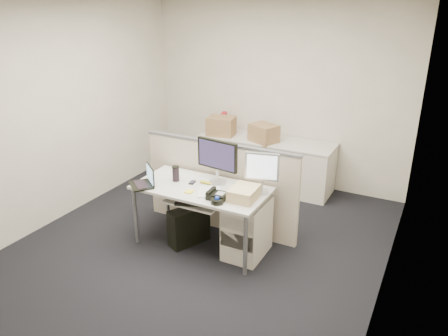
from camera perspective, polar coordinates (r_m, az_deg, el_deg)
The scene contains 28 objects.
floor at distance 5.24m, azimuth -2.82°, elevation -9.87°, with size 4.00×4.50×0.01m, color black.
wall_back at distance 6.65m, azimuth 6.84°, elevation 9.51°, with size 4.00×0.02×2.70m, color #B7B29E.
wall_front at distance 3.10m, azimuth -24.75°, elevation -6.93°, with size 4.00×0.02×2.70m, color #B7B29E.
wall_left at distance 5.91m, azimuth -20.23°, elevation 6.81°, with size 0.02×4.50×2.70m, color #B7B29E.
wall_right at distance 4.09m, azimuth 21.84°, elevation 0.33°, with size 0.02×4.50×2.70m, color #B7B29E.
desk at distance 4.92m, azimuth -2.96°, elevation -3.20°, with size 1.50×0.75×0.73m.
keyboard_tray at distance 4.80m, azimuth -4.04°, elevation -4.48°, with size 0.62×0.32×0.02m, color #B3B1A9.
drawer_pedestal at distance 4.89m, azimuth 3.05°, elevation -7.85°, with size 0.40×0.55×0.65m, color beige.
cubicle_partition at distance 5.32m, azimuth -0.53°, elevation -2.54°, with size 2.00×0.06×1.10m, color beige.
back_counter at distance 6.64m, azimuth 5.47°, elevation 0.64°, with size 2.00×0.60×0.72m, color beige.
monitor_main at distance 4.89m, azimuth -0.88°, elevation 0.78°, with size 0.52×0.20×0.52m, color black.
monitor_small at distance 4.69m, azimuth 4.97°, elevation -0.69°, with size 0.37×0.18×0.45m, color #B7B7BC.
laptop at distance 4.96m, azimuth -10.84°, elevation -1.10°, with size 0.30×0.23×0.23m, color black.
trackball at distance 4.50m, azimuth -0.92°, elevation -4.35°, with size 0.13×0.13×0.05m, color black.
desk_phone at distance 4.60m, azimuth -0.88°, elevation -3.66°, with size 0.20×0.17×0.06m, color black.
paper_stack at distance 4.76m, azimuth -1.90°, elevation -3.13°, with size 0.24×0.30×0.01m, color silver.
sticky_pad at distance 4.77m, azimuth -4.59°, elevation -3.11°, with size 0.08×0.08×0.01m, color yellow.
travel_mug at distance 5.05m, azimuth -6.32°, elevation -0.80°, with size 0.08×0.08×0.17m, color black.
banana at distance 4.96m, azimuth -2.40°, elevation -1.90°, with size 0.17×0.04×0.04m, color gold.
cellphone at distance 5.00m, azimuth -4.18°, elevation -1.90°, with size 0.05×0.10×0.01m, color black.
manila_folders at distance 4.59m, azimuth 2.64°, elevation -3.30°, with size 0.27×0.34×0.13m, color tan.
keyboard at distance 4.74m, azimuth -3.78°, elevation -4.55°, with size 0.43×0.15×0.02m, color black.
pc_tower_desk at distance 5.15m, azimuth -4.61°, elevation -7.54°, with size 0.19×0.48×0.45m, color black.
pc_tower_spare_dark at distance 7.20m, azimuth -2.01°, elevation 1.28°, with size 0.20×0.49×0.46m, color black.
pc_tower_spare_silver at distance 7.33m, azimuth -3.72°, elevation 1.38°, with size 0.17×0.42×0.40m, color #B7B7BC.
cardboard_box_left at distance 6.65m, azimuth -0.37°, elevation 5.42°, with size 0.40×0.30×0.30m, color #8F6045.
cardboard_box_right at distance 6.37m, azimuth 5.22°, elevation 4.47°, with size 0.38×0.30×0.28m, color #8F6045.
red_binder at distance 6.86m, azimuth -0.12°, elevation 5.90°, with size 0.07×0.32×0.30m, color #A6101B.
Camera 1 is at (2.28, -3.84, 2.73)m, focal length 35.00 mm.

